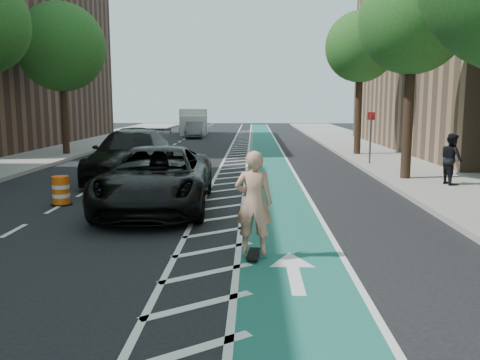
{
  "coord_description": "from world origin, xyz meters",
  "views": [
    {
      "loc": [
        2.29,
        -11.18,
        2.93
      ],
      "look_at": [
        1.98,
        0.69,
        1.1
      ],
      "focal_mm": 38.0,
      "sensor_mm": 36.0,
      "label": 1
    }
  ],
  "objects_px": {
    "barrel_a": "(61,191)",
    "skateboarder": "(254,202)",
    "suv_far": "(132,155)",
    "suv_near": "(157,178)"
  },
  "relations": [
    {
      "from": "suv_far",
      "to": "barrel_a",
      "type": "relative_size",
      "value": 7.69
    },
    {
      "from": "skateboarder",
      "to": "suv_far",
      "type": "bearing_deg",
      "value": -59.48
    },
    {
      "from": "suv_near",
      "to": "barrel_a",
      "type": "relative_size",
      "value": 7.35
    },
    {
      "from": "suv_far",
      "to": "suv_near",
      "type": "bearing_deg",
      "value": -70.8
    },
    {
      "from": "suv_near",
      "to": "suv_far",
      "type": "xyz_separation_m",
      "value": [
        -1.97,
        5.35,
        0.08
      ]
    },
    {
      "from": "suv_far",
      "to": "barrel_a",
      "type": "distance_m",
      "value": 5.04
    },
    {
      "from": "suv_near",
      "to": "suv_far",
      "type": "distance_m",
      "value": 5.7
    },
    {
      "from": "skateboarder",
      "to": "suv_near",
      "type": "distance_m",
      "value": 5.23
    },
    {
      "from": "barrel_a",
      "to": "skateboarder",
      "type": "bearing_deg",
      "value": -41.59
    },
    {
      "from": "suv_near",
      "to": "suv_far",
      "type": "bearing_deg",
      "value": 107.9
    }
  ]
}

